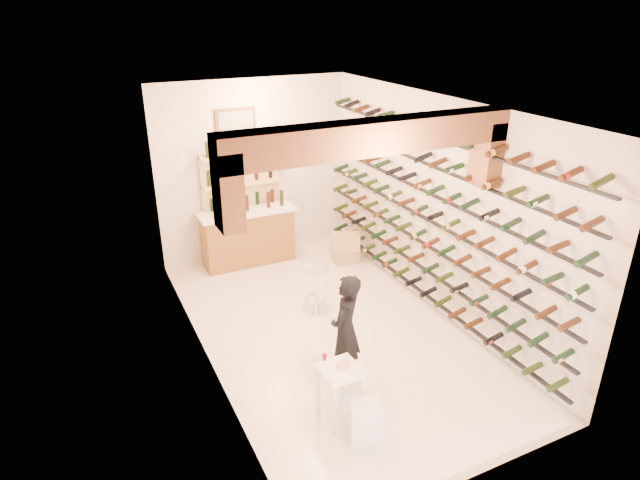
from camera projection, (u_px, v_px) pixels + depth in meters
The scene contains 11 objects.
ground at pixel (329, 330), 7.82m from camera, with size 6.00×6.00×0.00m, color silver.
room_shell at pixel (340, 186), 6.70m from camera, with size 3.52×6.02×3.21m.
wine_rack at pixel (424, 213), 7.81m from camera, with size 0.32×5.70×2.56m.
back_counter at pixel (248, 235), 9.67m from camera, with size 1.70×0.62×1.29m.
back_shelving at pixel (242, 197), 9.61m from camera, with size 1.40×0.31×2.73m.
tasting_table at pixel (340, 377), 5.97m from camera, with size 0.47×0.47×0.79m.
white_stool at pixel (365, 420), 5.82m from camera, with size 0.33×0.33×0.41m, color white.
person at pixel (345, 330), 6.50m from camera, with size 0.53×0.35×1.45m, color black.
chrome_barstool at pixel (316, 285), 8.13m from camera, with size 0.40×0.40×0.77m.
crate_lower at pixel (346, 255), 9.82m from camera, with size 0.44×0.31×0.26m, color tan.
crate_upper at pixel (346, 242), 9.72m from camera, with size 0.48×0.33×0.28m, color tan.
Camera 1 is at (-3.01, -5.92, 4.32)m, focal length 30.33 mm.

